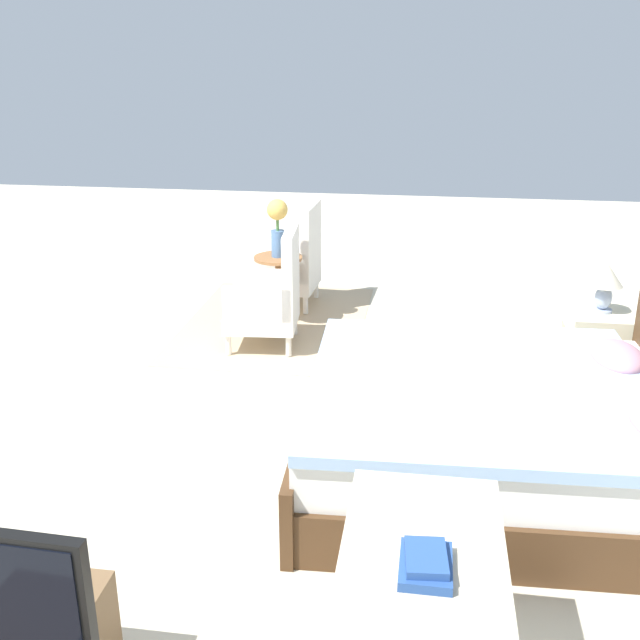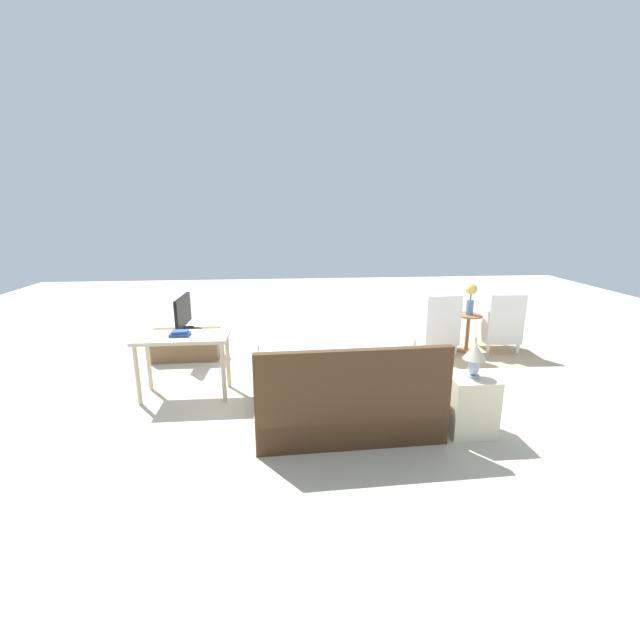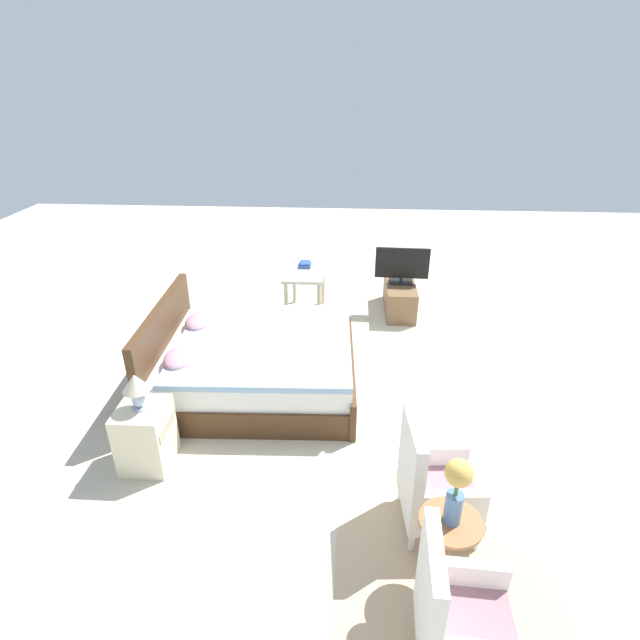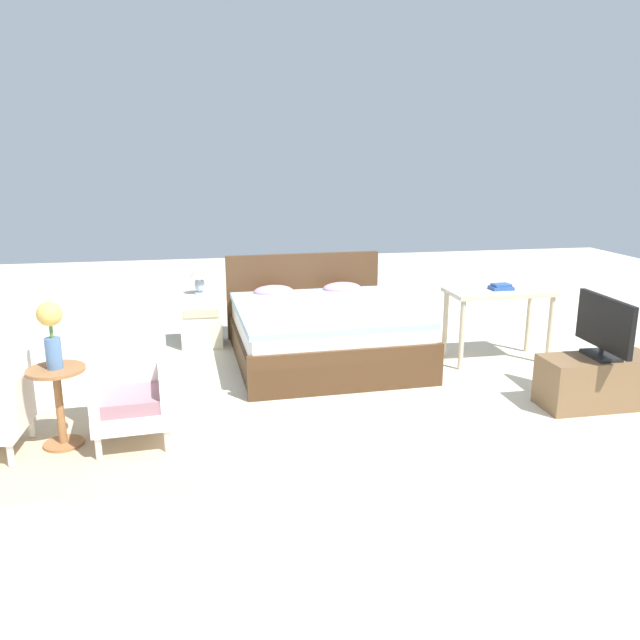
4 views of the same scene
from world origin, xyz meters
TOP-DOWN VIEW (x-y plane):
  - ground_plane at (0.00, 0.00)m, footprint 16.00×16.00m
  - floor_rug at (-2.01, -0.71)m, footprint 2.10×1.50m
  - bed at (0.21, 0.98)m, footprint 1.85×2.08m
  - armchair_by_window_left at (-2.51, -0.65)m, footprint 0.57×0.57m
  - armchair_by_window_right at (-1.52, -0.65)m, footprint 0.58×0.58m
  - side_table at (-2.01, -0.68)m, footprint 0.40×0.40m
  - flower_vase at (-2.01, -0.68)m, footprint 0.17×0.17m
  - nightstand at (-1.00, 1.69)m, footprint 0.44×0.41m
  - table_lamp at (-1.00, 1.69)m, footprint 0.22×0.22m
  - tv_stand at (2.22, -0.73)m, footprint 0.96×0.40m
  - tv_flatscreen at (2.23, -0.73)m, footprint 0.21×0.73m
  - vanity_desk at (1.95, 0.58)m, footprint 1.04×0.52m
  - book_stack at (1.97, 0.58)m, footprint 0.22×0.16m

SIDE VIEW (x-z plane):
  - ground_plane at x=0.00m, z-range 0.00..0.00m
  - floor_rug at x=-2.01m, z-range 0.00..0.01m
  - tv_stand at x=2.22m, z-range 0.00..0.43m
  - nightstand at x=-1.00m, z-range 0.00..0.58m
  - bed at x=0.21m, z-range -0.18..0.78m
  - side_table at x=-2.01m, z-range 0.08..0.66m
  - armchair_by_window_left at x=-2.51m, z-range -0.08..0.84m
  - armchair_by_window_right at x=-1.52m, z-range -0.08..0.84m
  - vanity_desk at x=1.95m, z-range 0.26..1.00m
  - tv_flatscreen at x=2.23m, z-range 0.44..0.94m
  - book_stack at x=1.97m, z-range 0.74..0.80m
  - table_lamp at x=-1.00m, z-range 0.63..0.96m
  - flower_vase at x=-2.01m, z-range 0.64..1.12m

